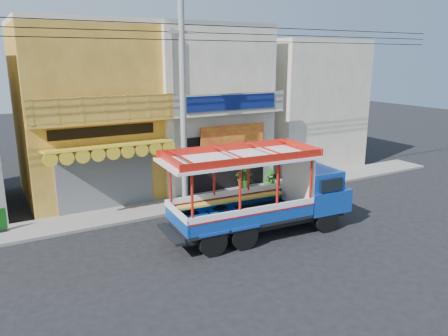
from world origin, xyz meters
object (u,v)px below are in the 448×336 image
potted_plant_a (243,177)px  potted_plant_c (268,179)px  utility_pole (186,96)px  songthaew_truck (272,192)px  potted_plant_b (271,177)px

potted_plant_a → potted_plant_c: bearing=-87.9°
utility_pole → songthaew_truck: size_ratio=3.78×
potted_plant_a → potted_plant_b: size_ratio=1.18×
songthaew_truck → potted_plant_b: bearing=54.3°
potted_plant_b → potted_plant_c: potted_plant_b is taller
songthaew_truck → potted_plant_c: size_ratio=8.75×
utility_pole → songthaew_truck: utility_pole is taller
utility_pole → potted_plant_c: size_ratio=33.03×
potted_plant_c → songthaew_truck: bearing=-36.9°
songthaew_truck → potted_plant_b: songthaew_truck is taller
utility_pole → potted_plant_c: 6.65m
potted_plant_a → potted_plant_c: size_ratio=1.29×
songthaew_truck → potted_plant_b: (3.43, 4.77, -1.06)m
potted_plant_c → potted_plant_a: bearing=-118.5°
songthaew_truck → potted_plant_a: 5.66m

